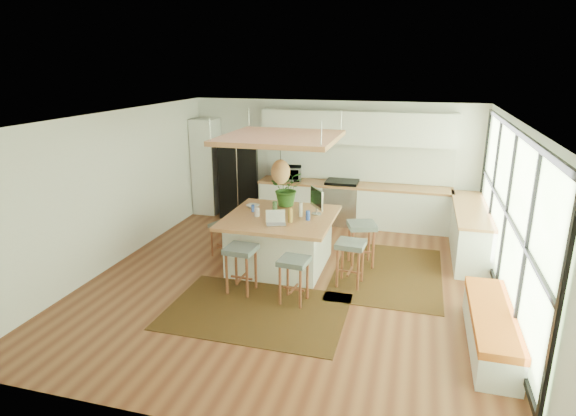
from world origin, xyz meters
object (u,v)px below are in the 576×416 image
(stool_right_back, at_px, (361,247))
(island_plant, at_px, (287,192))
(monitor, at_px, (317,200))
(island, at_px, (280,241))
(laptop, at_px, (276,218))
(fridge, at_px, (239,177))
(stool_near_left, at_px, (241,271))
(microwave, at_px, (288,172))
(stool_near_right, at_px, (294,281))
(stool_left_side, at_px, (223,238))
(stool_right_front, at_px, (350,265))

(stool_right_back, bearing_deg, island_plant, 169.36)
(stool_right_back, xyz_separation_m, monitor, (-0.80, -0.11, 0.83))
(island, relative_size, monitor, 3.61)
(laptop, bearing_deg, island, 77.18)
(fridge, height_order, stool_near_left, fridge)
(fridge, bearing_deg, microwave, -17.00)
(monitor, bearing_deg, island_plant, -156.05)
(stool_near_left, relative_size, island_plant, 1.14)
(stool_near_left, bearing_deg, fridge, 111.46)
(stool_right_back, height_order, island_plant, island_plant)
(fridge, xyz_separation_m, stool_near_left, (1.49, -3.80, -0.57))
(fridge, bearing_deg, island_plant, -64.29)
(laptop, xyz_separation_m, microwave, (-0.64, 3.09, 0.07))
(stool_near_left, distance_m, laptop, 1.04)
(stool_near_right, xyz_separation_m, laptop, (-0.52, 0.81, 0.70))
(stool_near_left, relative_size, stool_near_right, 1.07)
(stool_near_left, xyz_separation_m, stool_left_side, (-0.87, 1.30, 0.00))
(stool_near_right, distance_m, microwave, 4.13)
(monitor, bearing_deg, island, -100.39)
(stool_right_back, bearing_deg, stool_near_left, -137.49)
(fridge, relative_size, stool_near_right, 2.48)
(stool_left_side, bearing_deg, island, -7.03)
(stool_near_left, bearing_deg, stool_right_front, 23.35)
(stool_near_left, bearing_deg, stool_right_back, 42.51)
(stool_right_front, xyz_separation_m, laptop, (-1.25, -0.01, 0.70))
(fridge, distance_m, laptop, 3.63)
(stool_right_front, distance_m, laptop, 1.43)
(fridge, bearing_deg, island, -71.27)
(stool_near_left, height_order, stool_near_right, stool_near_left)
(stool_left_side, bearing_deg, fridge, 104.02)
(stool_right_back, xyz_separation_m, laptop, (-1.31, -0.86, 0.70))
(fridge, height_order, stool_near_right, fridge)
(island, xyz_separation_m, laptop, (0.07, -0.48, 0.58))
(stool_left_side, xyz_separation_m, microwave, (0.60, 2.47, 0.77))
(microwave, bearing_deg, island, -91.92)
(stool_near_left, distance_m, stool_left_side, 1.57)
(stool_near_left, bearing_deg, stool_near_right, -7.87)
(island_plant, bearing_deg, stool_right_front, -39.21)
(fridge, distance_m, monitor, 3.37)
(stool_near_left, xyz_separation_m, stool_near_right, (0.89, -0.12, 0.00))
(stool_near_left, height_order, stool_left_side, stool_near_left)
(stool_right_front, bearing_deg, laptop, -179.39)
(stool_near_left, xyz_separation_m, island_plant, (0.25, 1.81, 0.84))
(fridge, distance_m, stool_near_left, 4.12)
(laptop, height_order, microwave, microwave)
(stool_right_back, distance_m, laptop, 1.72)
(stool_near_left, xyz_separation_m, microwave, (-0.28, 3.77, 0.77))
(monitor, distance_m, island_plant, 0.75)
(stool_right_front, xyz_separation_m, stool_right_back, (0.07, 0.85, 0.00))
(island, distance_m, laptop, 0.76)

